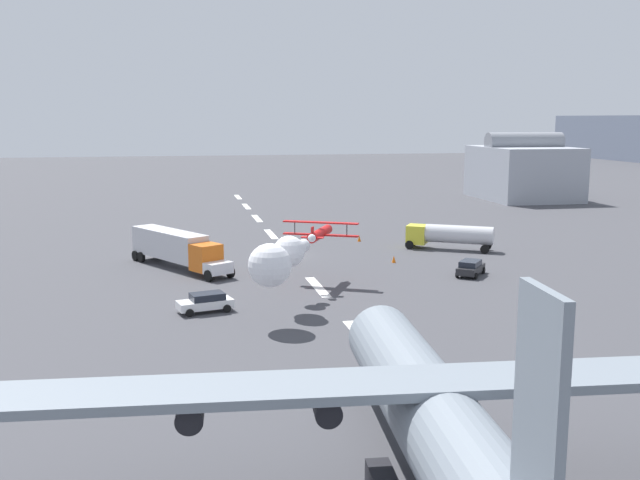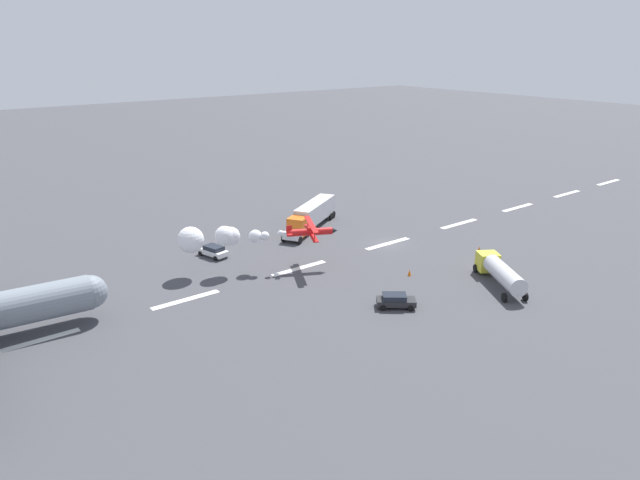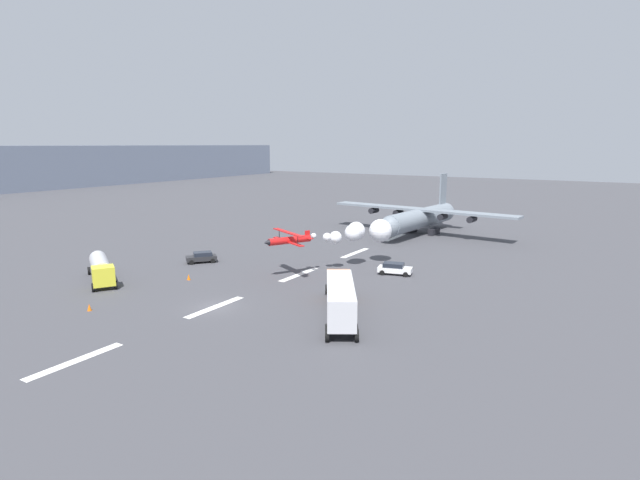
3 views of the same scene
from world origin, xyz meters
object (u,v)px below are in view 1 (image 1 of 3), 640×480
object	(u,v)px
traffic_cone_far	(394,259)
followme_car_yellow	(206,302)
fuel_tanker_truck	(448,235)
semi_truck_orange	(177,247)
cargo_transport_plane	(430,406)
stunt_biplane_red	(285,255)
airport_staff_sedan	(471,267)
traffic_cone_near	(359,238)

from	to	relation	value
traffic_cone_far	followme_car_yellow	bearing A→B (deg)	-52.23
fuel_tanker_truck	traffic_cone_far	distance (m)	10.57
semi_truck_orange	traffic_cone_far	bearing A→B (deg)	85.30
fuel_tanker_truck	traffic_cone_far	bearing A→B (deg)	-54.46
cargo_transport_plane	semi_truck_orange	distance (m)	47.84
cargo_transport_plane	stunt_biplane_red	bearing A→B (deg)	-176.11
airport_staff_sedan	fuel_tanker_truck	bearing A→B (deg)	167.06
cargo_transport_plane	traffic_cone_near	xyz separation A→B (m)	(-58.57, 12.45, -2.85)
cargo_transport_plane	traffic_cone_far	xyz separation A→B (m)	(-44.94, 12.64, -2.85)
cargo_transport_plane	airport_staff_sedan	distance (m)	41.45
cargo_transport_plane	traffic_cone_far	world-z (taller)	cargo_transport_plane
stunt_biplane_red	traffic_cone_far	xyz separation A→B (m)	(-17.75, 14.49, -4.32)
followme_car_yellow	stunt_biplane_red	bearing A→B (deg)	73.27
stunt_biplane_red	followme_car_yellow	size ratio (longest dim) A/B	3.90
followme_car_yellow	traffic_cone_far	world-z (taller)	followme_car_yellow
fuel_tanker_truck	traffic_cone_far	size ratio (longest dim) A/B	13.03
fuel_tanker_truck	semi_truck_orange	bearing A→B (deg)	-82.23
cargo_transport_plane	airport_staff_sedan	world-z (taller)	cargo_transport_plane
cargo_transport_plane	semi_truck_orange	size ratio (longest dim) A/B	2.53
semi_truck_orange	traffic_cone_far	distance (m)	22.69
cargo_transport_plane	traffic_cone_near	size ratio (longest dim) A/B	48.02
semi_truck_orange	airport_staff_sedan	world-z (taller)	semi_truck_orange
fuel_tanker_truck	traffic_cone_far	world-z (taller)	fuel_tanker_truck
traffic_cone_near	traffic_cone_far	bearing A→B (deg)	0.80
cargo_transport_plane	traffic_cone_far	size ratio (longest dim) A/B	48.02
fuel_tanker_truck	followme_car_yellow	distance (m)	36.50
semi_truck_orange	followme_car_yellow	world-z (taller)	semi_truck_orange
followme_car_yellow	traffic_cone_near	distance (m)	35.90
cargo_transport_plane	fuel_tanker_truck	bearing A→B (deg)	157.47
cargo_transport_plane	traffic_cone_near	world-z (taller)	cargo_transport_plane
airport_staff_sedan	traffic_cone_near	size ratio (longest dim) A/B	5.83
stunt_biplane_red	traffic_cone_near	distance (m)	34.76
stunt_biplane_red	followme_car_yellow	bearing A→B (deg)	-106.73
cargo_transport_plane	fuel_tanker_truck	xyz separation A→B (m)	(-51.03, 21.17, -1.47)
fuel_tanker_truck	airport_staff_sedan	xyz separation A→B (m)	(13.77, -3.16, -0.94)
traffic_cone_near	stunt_biplane_red	bearing A→B (deg)	-24.48
followme_car_yellow	semi_truck_orange	bearing A→B (deg)	-173.63
stunt_biplane_red	traffic_cone_near	bearing A→B (deg)	155.52
fuel_tanker_truck	traffic_cone_near	size ratio (longest dim) A/B	13.03
stunt_biplane_red	airport_staff_sedan	bearing A→B (deg)	116.92
semi_truck_orange	traffic_cone_near	world-z (taller)	semi_truck_orange
followme_car_yellow	airport_staff_sedan	bearing A→B (deg)	107.66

